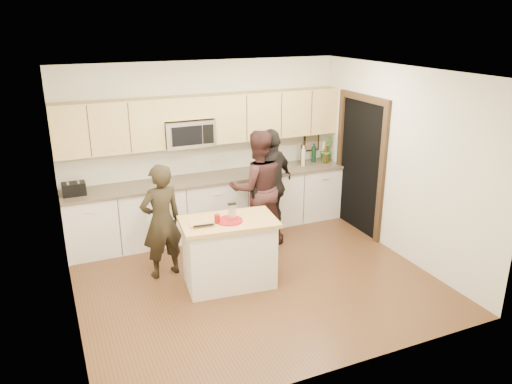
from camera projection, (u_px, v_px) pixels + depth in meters
name	position (u px, v px, depth m)	size (l,w,h in m)	color
floor	(254.00, 279.00, 6.67)	(4.50, 4.50, 0.00)	brown
room_shell	(254.00, 153.00, 6.10)	(4.52, 4.02, 2.71)	beige
back_cabinetry	(212.00, 205.00, 7.97)	(4.50, 0.66, 0.94)	silver
upper_cabinetry	(209.00, 118.00, 7.66)	(4.50, 0.33, 0.75)	#DAB570
microwave	(188.00, 133.00, 7.56)	(0.76, 0.41, 0.40)	silver
doorway	(360.00, 161.00, 7.91)	(0.06, 1.25, 2.20)	black
framed_picture	(311.00, 140.00, 8.70)	(0.30, 0.03, 0.38)	black
dish_towel	(155.00, 197.00, 7.34)	(0.34, 0.60, 0.48)	white
island	(229.00, 252.00, 6.40)	(1.27, 0.82, 0.90)	silver
red_plate	(229.00, 221.00, 6.22)	(0.34, 0.34, 0.02)	maroon
box_grater	(232.00, 211.00, 6.18)	(0.10, 0.05, 0.22)	silver
drink_glass	(217.00, 219.00, 6.15)	(0.07, 0.07, 0.11)	maroon
cutting_board	(200.00, 224.00, 6.10)	(0.25, 0.17, 0.02)	tan
tongs	(204.00, 225.00, 6.02)	(0.25, 0.03, 0.02)	black
knife	(207.00, 225.00, 6.05)	(0.21, 0.02, 0.01)	silver
toaster	(74.00, 189.00, 7.00)	(0.32, 0.21, 0.18)	black
bottle_cluster	(314.00, 153.00, 8.52)	(0.56, 0.22, 0.40)	#3E250B
orchid	(326.00, 149.00, 8.57)	(0.25, 0.20, 0.45)	#376629
woman_left	(161.00, 221.00, 6.53)	(0.57, 0.37, 1.56)	black
woman_center	(258.00, 188.00, 7.48)	(0.86, 0.67, 1.77)	#331B19
woman_right	(272.00, 185.00, 7.65)	(1.03, 0.43, 1.75)	black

